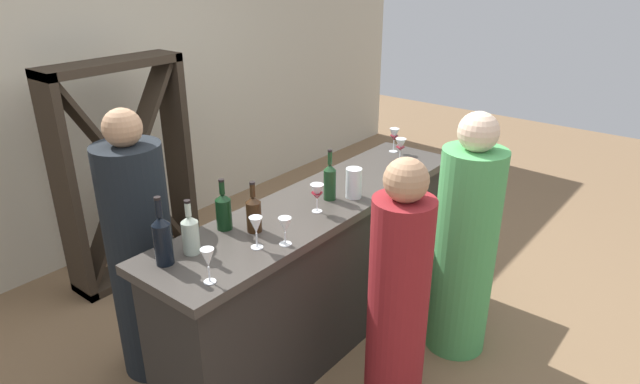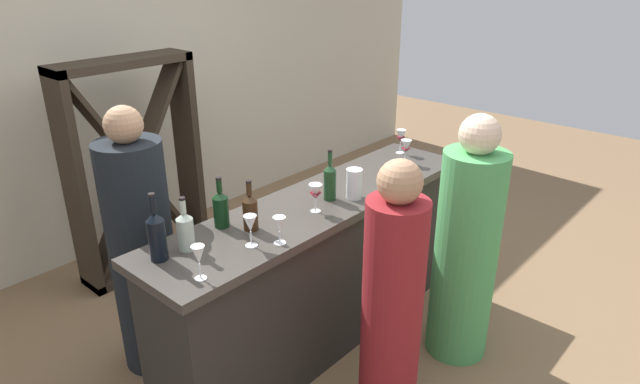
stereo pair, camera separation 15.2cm
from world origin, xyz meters
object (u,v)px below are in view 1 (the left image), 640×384
(water_pitcher, at_px, (354,183))
(person_right_guest, at_px, (142,258))
(wine_bottle_second_left_clear_pale, at_px, (190,233))
(wine_glass_near_left, at_px, (285,226))
(wine_rack, at_px, (126,173))
(wine_glass_far_center, at_px, (401,146))
(wine_glass_far_right, at_px, (394,136))
(wine_glass_near_center, at_px, (208,259))
(wine_glass_near_right, at_px, (256,226))
(wine_bottle_center_dark_green, at_px, (224,210))
(wine_bottle_rightmost_olive_green, at_px, (330,181))
(person_center_guest, at_px, (398,302))
(wine_bottle_leftmost_near_black, at_px, (162,239))
(wine_bottle_second_right_amber_brown, at_px, (254,213))
(person_left_guest, at_px, (465,247))
(wine_glass_far_left, at_px, (317,193))

(water_pitcher, xyz_separation_m, person_right_guest, (-0.97, 0.76, -0.34))
(wine_bottle_second_left_clear_pale, height_order, wine_glass_near_left, wine_bottle_second_left_clear_pale)
(wine_rack, distance_m, wine_bottle_second_left_clear_pale, 1.70)
(wine_rack, distance_m, wine_glass_far_center, 2.01)
(wine_glass_far_center, relative_size, wine_glass_far_right, 0.95)
(wine_glass_near_center, relative_size, water_pitcher, 0.92)
(wine_glass_near_right, height_order, water_pitcher, water_pitcher)
(wine_bottle_center_dark_green, xyz_separation_m, wine_glass_far_center, (1.44, -0.19, 0.01))
(wine_glass_near_right, distance_m, person_right_guest, 0.85)
(wine_rack, height_order, wine_bottle_rightmost_olive_green, wine_rack)
(person_center_guest, bearing_deg, wine_bottle_leftmost_near_black, 52.33)
(wine_rack, height_order, wine_glass_near_right, wine_rack)
(person_center_guest, bearing_deg, wine_glass_near_left, 40.20)
(wine_bottle_rightmost_olive_green, xyz_separation_m, person_right_guest, (-0.86, 0.66, -0.36))
(wine_bottle_second_left_clear_pale, height_order, wine_glass_near_center, wine_bottle_second_left_clear_pale)
(wine_glass_far_center, xyz_separation_m, person_right_guest, (-1.67, 0.65, -0.36))
(wine_bottle_second_right_amber_brown, xyz_separation_m, wine_bottle_rightmost_olive_green, (0.56, -0.06, 0.01))
(wine_bottle_leftmost_near_black, height_order, person_left_guest, person_left_guest)
(wine_bottle_leftmost_near_black, relative_size, wine_bottle_rightmost_olive_green, 1.11)
(wine_rack, height_order, wine_glass_far_right, wine_rack)
(person_center_guest, bearing_deg, wine_rack, 7.50)
(wine_bottle_rightmost_olive_green, xyz_separation_m, wine_glass_far_right, (0.96, 0.15, 0.00))
(wine_bottle_second_left_clear_pale, xyz_separation_m, water_pitcher, (1.02, -0.22, -0.01))
(wine_glass_near_left, relative_size, wine_glass_near_center, 0.88)
(wine_bottle_rightmost_olive_green, bearing_deg, person_left_guest, -56.14)
(wine_glass_far_right, relative_size, person_left_guest, 0.11)
(person_right_guest, bearing_deg, wine_rack, 172.07)
(wine_bottle_center_dark_green, xyz_separation_m, person_left_guest, (1.09, -0.87, -0.39))
(wine_bottle_second_left_clear_pale, bearing_deg, wine_bottle_rightmost_olive_green, -8.18)
(wine_glass_near_left, height_order, wine_glass_near_right, wine_glass_near_right)
(water_pitcher, bearing_deg, wine_glass_near_left, -173.93)
(wine_glass_near_center, bearing_deg, wine_glass_far_center, 4.50)
(wine_rack, bearing_deg, wine_glass_far_left, -86.96)
(wine_rack, relative_size, wine_glass_near_left, 11.38)
(wine_bottle_second_right_amber_brown, xyz_separation_m, water_pitcher, (0.67, -0.15, -0.01))
(wine_bottle_second_left_clear_pale, height_order, person_left_guest, person_left_guest)
(wine_bottle_center_dark_green, xyz_separation_m, wine_bottle_rightmost_olive_green, (0.64, -0.20, 0.01))
(wine_bottle_leftmost_near_black, height_order, wine_bottle_rightmost_olive_green, wine_bottle_leftmost_near_black)
(wine_glass_far_center, bearing_deg, water_pitcher, -171.70)
(wine_bottle_rightmost_olive_green, bearing_deg, wine_glass_far_center, 0.68)
(person_left_guest, relative_size, person_right_guest, 0.96)
(wine_rack, bearing_deg, wine_glass_near_center, -112.61)
(wine_glass_far_right, bearing_deg, water_pitcher, -163.86)
(wine_rack, bearing_deg, wine_glass_near_left, -99.16)
(wine_glass_near_center, xyz_separation_m, water_pitcher, (1.14, 0.04, -0.03))
(person_center_guest, bearing_deg, wine_glass_far_center, -51.37)
(wine_bottle_leftmost_near_black, distance_m, wine_bottle_center_dark_green, 0.42)
(wine_bottle_leftmost_near_black, height_order, water_pitcher, wine_bottle_leftmost_near_black)
(wine_bottle_center_dark_green, distance_m, wine_glass_near_right, 0.28)
(wine_glass_far_left, bearing_deg, wine_glass_near_center, -174.28)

